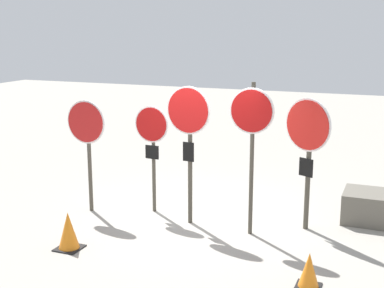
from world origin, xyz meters
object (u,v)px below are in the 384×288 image
stop_sign_0 (87,132)px  stop_sign_2 (189,127)px  stop_sign_4 (308,139)px  storage_crate (369,207)px  stop_sign_1 (152,137)px  traffic_cone_0 (68,231)px  traffic_cone_1 (309,271)px  stop_sign_3 (252,128)px

stop_sign_0 → stop_sign_2: 2.01m
stop_sign_4 → storage_crate: bearing=65.4°
stop_sign_1 → stop_sign_2: (0.86, -0.31, 0.29)m
stop_sign_2 → traffic_cone_0: size_ratio=4.06×
stop_sign_2 → traffic_cone_1: stop_sign_2 is taller
stop_sign_3 → stop_sign_4: 1.03m
stop_sign_2 → traffic_cone_1: bearing=-27.0°
stop_sign_1 → stop_sign_3: bearing=-9.0°
traffic_cone_0 → traffic_cone_1: traffic_cone_0 is taller
stop_sign_4 → traffic_cone_0: bearing=-120.0°
stop_sign_0 → stop_sign_1: size_ratio=1.05×
storage_crate → stop_sign_4: bearing=-140.7°
stop_sign_2 → storage_crate: size_ratio=2.72×
stop_sign_4 → stop_sign_0: bearing=-145.3°
storage_crate → stop_sign_3: bearing=-142.4°
stop_sign_2 → stop_sign_3: bearing=2.1°
stop_sign_0 → stop_sign_1: stop_sign_0 is taller
traffic_cone_0 → stop_sign_3: bearing=33.5°
stop_sign_2 → traffic_cone_1: 3.27m
traffic_cone_1 → stop_sign_3: bearing=129.7°
stop_sign_3 → stop_sign_4: stop_sign_3 is taller
stop_sign_1 → stop_sign_3: (2.01, -0.41, 0.39)m
stop_sign_3 → stop_sign_4: (0.82, 0.58, -0.24)m
stop_sign_0 → stop_sign_1: (1.13, 0.43, -0.08)m
stop_sign_4 → traffic_cone_0: (-3.31, -2.23, -1.30)m
stop_sign_2 → storage_crate: bearing=30.7°
stop_sign_4 → stop_sign_2: bearing=-140.1°
stop_sign_4 → storage_crate: size_ratio=2.53×
stop_sign_3 → storage_crate: stop_sign_3 is taller
traffic_cone_1 → traffic_cone_0: bearing=-178.1°
stop_sign_0 → stop_sign_2: bearing=5.5°
stop_sign_4 → storage_crate: 1.87m
stop_sign_2 → storage_crate: (2.98, 1.32, -1.48)m
stop_sign_1 → storage_crate: size_ratio=2.24×
stop_sign_1 → traffic_cone_1: 3.99m
stop_sign_1 → traffic_cone_0: (-0.48, -2.06, -1.16)m
stop_sign_2 → stop_sign_4: (1.97, 0.48, -0.15)m
stop_sign_2 → stop_sign_0: bearing=-169.8°
stop_sign_3 → traffic_cone_1: (1.27, -1.52, -1.60)m
stop_sign_2 → traffic_cone_0: stop_sign_2 is taller
stop_sign_3 → storage_crate: bearing=41.0°
stop_sign_3 → traffic_cone_0: 3.36m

